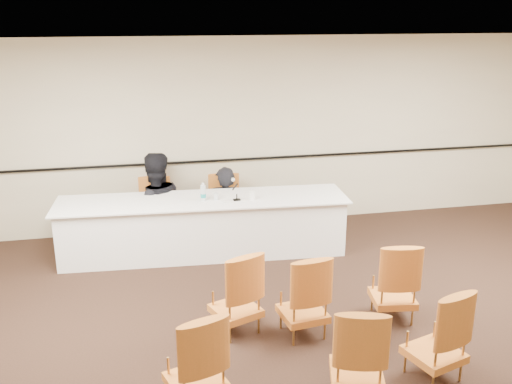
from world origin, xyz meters
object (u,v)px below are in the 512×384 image
panelist_second (155,213)px  water_bottle (203,192)px  panelist_main_chair (225,207)px  aud_chair_back_left (195,359)px  coffee_cup (252,195)px  aud_chair_front_mid (303,294)px  panelist_main (225,217)px  aud_chair_front_left (236,291)px  panelist_second_chair (155,211)px  panel_table (204,226)px  drinking_glass (216,197)px  microphone (237,191)px  aud_chair_front_right (394,280)px  aud_chair_back_mid (358,352)px  aud_chair_back_right (436,333)px

panelist_second → water_bottle: bearing=123.9°
panelist_main_chair → aud_chair_back_left: same height
coffee_cup → aud_chair_front_mid: size_ratio=0.13×
panelist_main → panelist_main_chair: bearing=-0.0°
panelist_main → aud_chair_front_left: bearing=94.0°
panelist_second_chair → water_bottle: size_ratio=3.72×
panelist_second → coffee_cup: panelist_second is taller
panel_table → coffee_cup: coffee_cup is taller
panelist_main_chair → drinking_glass: 0.79m
microphone → aud_chair_front_mid: 2.30m
panel_table → aud_chair_front_right: bearing=-47.1°
panelist_main_chair → panelist_second_chair: bearing=-180.0°
panelist_main_chair → coffee_cup: 0.89m
aud_chair_front_mid → aud_chair_front_right: (1.09, 0.11, 0.00)m
coffee_cup → drinking_glass: bearing=168.8°
panelist_second → aud_chair_back_mid: 4.44m
panelist_second → aud_chair_front_right: bearing=121.6°
coffee_cup → aud_chair_front_right: (1.19, -2.11, -0.41)m
panelist_second → panelist_main_chair: bearing=167.2°
panelist_main → aud_chair_front_left: 2.77m
microphone → aud_chair_front_right: (1.40, -2.11, -0.49)m
aud_chair_front_right → aud_chair_back_mid: size_ratio=1.00×
panelist_main_chair → panelist_second_chair: same height
aud_chair_back_right → coffee_cup: bearing=91.7°
aud_chair_back_left → aud_chair_back_mid: bearing=-25.2°
coffee_cup → water_bottle: bearing=170.8°
aud_chair_front_left → aud_chair_front_right: (1.79, -0.10, 0.00)m
panelist_second → panelist_second_chair: panelist_second is taller
coffee_cup → panelist_main: bearing=109.9°
aud_chair_front_left → aud_chair_back_right: bearing=-56.4°
panelist_second_chair → aud_chair_front_left: 2.90m
panelist_second → drinking_glass: panelist_second is taller
microphone → aud_chair_back_mid: (0.48, -3.35, -0.49)m
aud_chair_back_right → water_bottle: bearing=100.9°
aud_chair_front_left → coffee_cup: bearing=52.5°
panel_table → panelist_main: 0.71m
aud_chair_back_right → microphone: bearing=95.0°
panelist_second_chair → aud_chair_front_mid: (1.42, -3.03, 0.00)m
aud_chair_back_mid → drinking_glass: bearing=118.6°
aud_chair_front_left → aud_chair_back_left: 1.29m
aud_chair_front_right → aud_chair_back_mid: same height
drinking_glass → aud_chair_back_mid: (0.75, -3.44, -0.40)m
panelist_main → panelist_second_chair: size_ratio=1.69×
water_bottle → coffee_cup: size_ratio=2.02×
panel_table → aud_chair_front_left: bearing=-84.3°
panelist_second_chair → aud_chair_back_mid: same height
aud_chair_front_left → panelist_second_chair: bearing=83.6°
aud_chair_front_left → aud_chair_back_left: bearing=-136.8°
panel_table → panelist_main: bearing=58.0°
panel_table → drinking_glass: size_ratio=40.91×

